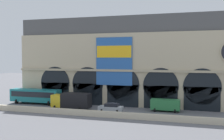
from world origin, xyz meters
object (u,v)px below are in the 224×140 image
object	(u,v)px
box_truck_midwest	(72,100)
van_mideast	(165,105)
car_center	(111,107)
bus_west	(36,95)

from	to	relation	value
box_truck_midwest	van_mideast	world-z (taller)	box_truck_midwest
box_truck_midwest	car_center	distance (m)	7.80
car_center	van_mideast	world-z (taller)	van_mideast
bus_west	box_truck_midwest	world-z (taller)	box_truck_midwest
bus_west	van_mideast	size ratio (longest dim) A/B	2.12
bus_west	car_center	distance (m)	18.09
box_truck_midwest	car_center	world-z (taller)	box_truck_midwest
car_center	box_truck_midwest	bearing A→B (deg)	-179.59
van_mideast	box_truck_midwest	bearing A→B (deg)	-169.28
bus_west	van_mideast	distance (m)	27.08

